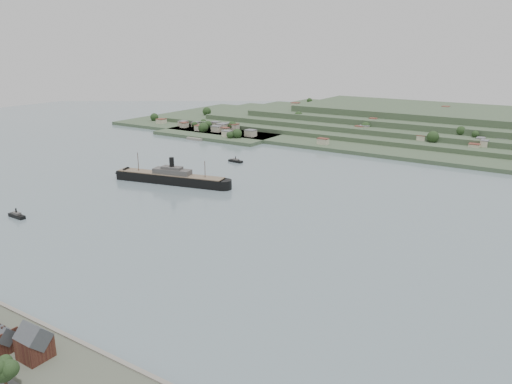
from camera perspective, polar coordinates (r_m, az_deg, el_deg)
The scene contains 7 objects.
ground at distance 329.19m, azimuth -2.36°, elevation -3.26°, with size 1400.00×1400.00×0.00m, color slate.
gabled_building at distance 204.62m, azimuth -24.01°, elevation -15.48°, with size 10.40×10.18×14.09m.
far_peninsula at distance 669.85m, azimuth 19.78°, elevation 7.10°, with size 760.00×309.00×30.00m.
steamship at distance 421.22m, azimuth -10.09°, elevation 1.67°, with size 109.30×35.12×26.50m.
tugboat at distance 369.71m, azimuth -25.67°, elevation -2.43°, with size 14.77×4.23×6.61m.
ferry_west at distance 489.24m, azimuth -2.35°, elevation 3.59°, with size 15.67×5.11×5.80m.
fig_tree at distance 193.68m, azimuth -26.95°, elevation -17.65°, with size 9.90×8.58×11.05m.
Camera 1 is at (180.48, -251.38, 112.25)m, focal length 35.00 mm.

